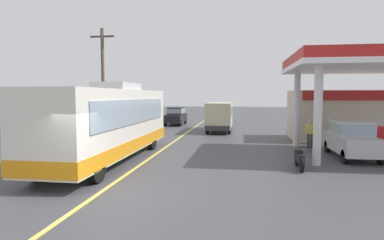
# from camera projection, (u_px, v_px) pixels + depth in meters

# --- Properties ---
(ground) EXTENTS (120.00, 120.00, 0.00)m
(ground) POSITION_uv_depth(u_px,v_px,m) (192.00, 129.00, 29.54)
(ground) COLOR #424247
(lane_divider_stripe) EXTENTS (0.16, 50.00, 0.01)m
(lane_divider_stripe) POSITION_uv_depth(u_px,v_px,m) (182.00, 136.00, 24.61)
(lane_divider_stripe) COLOR #D8CC4C
(lane_divider_stripe) RESTS_ON ground
(coach_bus_main) EXTENTS (2.60, 11.04, 3.69)m
(coach_bus_main) POSITION_uv_depth(u_px,v_px,m) (110.00, 124.00, 15.28)
(coach_bus_main) COLOR silver
(coach_bus_main) RESTS_ON ground
(gas_station_roadside) EXTENTS (9.10, 11.95, 5.10)m
(gas_station_roadside) POSITION_uv_depth(u_px,v_px,m) (354.00, 102.00, 20.36)
(gas_station_roadside) COLOR #B21E1E
(gas_station_roadside) RESTS_ON ground
(car_at_pump) EXTENTS (1.70, 4.20, 1.82)m
(car_at_pump) POSITION_uv_depth(u_px,v_px,m) (351.00, 137.00, 16.01)
(car_at_pump) COLOR #B2B2B7
(car_at_pump) RESTS_ON ground
(minibus_opposing_lane) EXTENTS (2.04, 6.13, 2.44)m
(minibus_opposing_lane) POSITION_uv_depth(u_px,v_px,m) (220.00, 114.00, 27.85)
(minibus_opposing_lane) COLOR #BFB799
(minibus_opposing_lane) RESTS_ON ground
(motorcycle_parked_forecourt) EXTENTS (0.55, 1.80, 0.92)m
(motorcycle_parked_forecourt) POSITION_uv_depth(u_px,v_px,m) (299.00, 158.00, 13.54)
(motorcycle_parked_forecourt) COLOR black
(motorcycle_parked_forecourt) RESTS_ON ground
(pedestrian_near_pump) EXTENTS (0.55, 0.22, 1.66)m
(pedestrian_near_pump) POSITION_uv_depth(u_px,v_px,m) (310.00, 132.00, 18.96)
(pedestrian_near_pump) COLOR #33333F
(pedestrian_near_pump) RESTS_ON ground
(car_trailing_behind_bus) EXTENTS (1.70, 4.20, 1.82)m
(car_trailing_behind_bus) POSITION_uv_depth(u_px,v_px,m) (176.00, 115.00, 33.82)
(car_trailing_behind_bus) COLOR black
(car_trailing_behind_bus) RESTS_ON ground
(utility_pole_roadside) EXTENTS (1.80, 0.24, 7.95)m
(utility_pole_roadside) POSITION_uv_depth(u_px,v_px,m) (103.00, 81.00, 23.98)
(utility_pole_roadside) COLOR brown
(utility_pole_roadside) RESTS_ON ground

